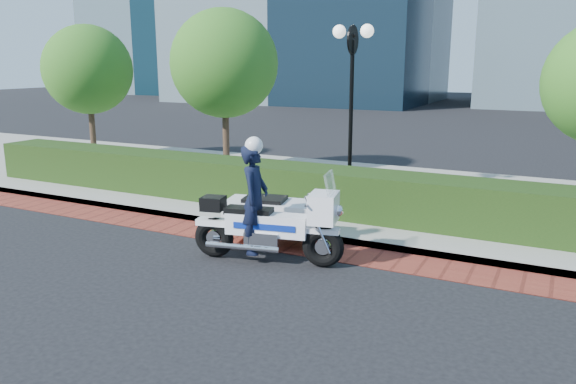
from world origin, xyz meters
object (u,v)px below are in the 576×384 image
at_px(police_motorcycle, 267,214).
at_px(lamppost, 352,84).
at_px(tree_a, 88,70).
at_px(tree_b, 224,64).

bearing_deg(police_motorcycle, lamppost, 78.83).
distance_m(lamppost, tree_a, 10.09).
bearing_deg(lamppost, tree_a, 172.59).
bearing_deg(police_motorcycle, tree_a, 138.97).
bearing_deg(tree_b, lamppost, -16.11).
height_order(tree_b, police_motorcycle, tree_b).
bearing_deg(tree_a, lamppost, -7.41).
xyz_separation_m(tree_a, police_motorcycle, (10.03, -5.65, -2.46)).
xyz_separation_m(lamppost, police_motorcycle, (0.03, -4.35, -2.19)).
height_order(tree_a, tree_b, tree_b).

